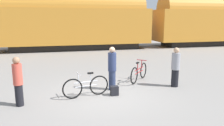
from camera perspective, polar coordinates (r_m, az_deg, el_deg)
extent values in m
plane|color=gray|center=(8.01, -1.93, -8.21)|extent=(80.00, 80.00, 0.00)
cube|color=black|center=(19.94, -9.16, 4.31)|extent=(10.99, 2.27, 0.55)
cube|color=#C67F28|center=(19.80, -9.33, 9.47)|extent=(13.09, 3.03, 3.04)
cylinder|color=#C67F28|center=(19.81, -9.47, 13.86)|extent=(12.04, 2.88, 2.88)
cube|color=black|center=(25.38, 25.05, 4.89)|extent=(10.99, 2.27, 0.55)
cube|color=#C67F28|center=(25.27, 25.39, 8.93)|extent=(13.09, 3.03, 3.04)
cylinder|color=#C67F28|center=(25.28, 25.69, 12.36)|extent=(12.04, 2.88, 2.88)
cube|color=#4C4238|center=(19.26, -8.96, 3.27)|extent=(53.62, 0.07, 0.01)
cube|color=#4C4238|center=(20.68, -9.30, 3.81)|extent=(53.62, 0.07, 0.01)
torus|color=black|center=(10.17, 8.19, -1.92)|extent=(0.52, 0.57, 0.72)
torus|color=black|center=(9.19, 5.82, -3.31)|extent=(0.52, 0.57, 0.72)
cylinder|color=#A31E23|center=(9.64, 7.09, -1.51)|extent=(0.67, 0.74, 0.04)
cylinder|color=#A31E23|center=(9.67, 7.07, -2.39)|extent=(0.61, 0.67, 0.04)
cylinder|color=#A31E23|center=(9.43, 6.69, -0.84)|extent=(0.04, 0.04, 0.30)
cube|color=black|center=(9.40, 6.71, 0.06)|extent=(0.19, 0.20, 0.05)
cylinder|color=#A31E23|center=(9.87, 7.75, -0.22)|extent=(0.04, 0.04, 0.34)
cylinder|color=#A31E23|center=(9.84, 7.78, 0.75)|extent=(0.36, 0.33, 0.03)
torus|color=black|center=(7.60, -10.29, -6.64)|extent=(0.71, 0.19, 0.71)
torus|color=black|center=(7.89, -3.42, -5.80)|extent=(0.71, 0.19, 0.71)
cylinder|color=silver|center=(7.68, -6.82, -4.93)|extent=(0.85, 0.21, 0.04)
cylinder|color=silver|center=(7.72, -6.79, -5.99)|extent=(0.77, 0.19, 0.04)
cylinder|color=silver|center=(7.69, -5.64, -3.72)|extent=(0.04, 0.04, 0.30)
cube|color=black|center=(7.66, -5.66, -2.65)|extent=(0.21, 0.12, 0.05)
cylinder|color=silver|center=(7.56, -8.78, -3.95)|extent=(0.04, 0.04, 0.33)
cylinder|color=silver|center=(7.52, -8.82, -2.73)|extent=(0.13, 0.46, 0.03)
cylinder|color=#283351|center=(8.43, 0.04, -4.53)|extent=(0.27, 0.27, 0.75)
cylinder|color=navy|center=(8.26, 0.04, 0.31)|extent=(0.31, 0.31, 0.70)
sphere|color=tan|center=(8.18, 0.04, 3.47)|extent=(0.22, 0.22, 0.22)
cylinder|color=black|center=(9.18, 16.09, -3.79)|extent=(0.28, 0.28, 0.70)
cylinder|color=gray|center=(9.03, 16.33, 0.42)|extent=(0.33, 0.33, 0.67)
sphere|color=tan|center=(8.96, 16.49, 3.21)|extent=(0.22, 0.22, 0.22)
cylinder|color=black|center=(7.50, -23.08, -7.75)|extent=(0.24, 0.24, 0.69)
cylinder|color=#CC4C3D|center=(7.32, -23.48, -2.76)|extent=(0.28, 0.28, 0.66)
sphere|color=#A37556|center=(7.23, -23.76, 0.62)|extent=(0.22, 0.22, 0.22)
cube|color=black|center=(7.87, 0.64, -7.25)|extent=(0.28, 0.20, 0.34)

